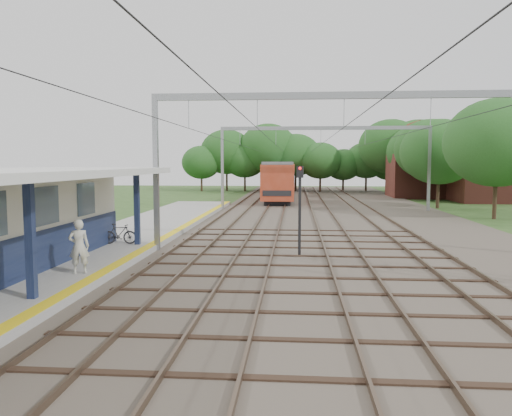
{
  "coord_description": "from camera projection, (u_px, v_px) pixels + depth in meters",
  "views": [
    {
      "loc": [
        1.19,
        -6.68,
        4.0
      ],
      "look_at": [
        -0.93,
        19.67,
        1.6
      ],
      "focal_mm": 35.0,
      "sensor_mm": 36.0,
      "label": 1
    }
  ],
  "objects": [
    {
      "name": "ballast_bed",
      "position": [
        334.0,
        217.0,
        36.55
      ],
      "size": [
        18.0,
        90.0,
        0.1
      ],
      "primitive_type": "cube",
      "color": "#473D33",
      "rests_on": "ground"
    },
    {
      "name": "platform",
      "position": [
        94.0,
        251.0,
        21.57
      ],
      "size": [
        5.0,
        52.0,
        0.35
      ],
      "primitive_type": "cube",
      "color": "gray",
      "rests_on": "ground"
    },
    {
      "name": "yellow_stripe",
      "position": [
        145.0,
        248.0,
        21.38
      ],
      "size": [
        0.45,
        52.0,
        0.01
      ],
      "primitive_type": "cube",
      "color": "yellow",
      "rests_on": "platform"
    },
    {
      "name": "rail_tracks",
      "position": [
        300.0,
        215.0,
        36.74
      ],
      "size": [
        11.8,
        88.0,
        0.15
      ],
      "color": "brown",
      "rests_on": "ballast_bed"
    },
    {
      "name": "catenary_system",
      "position": [
        331.0,
        139.0,
        31.42
      ],
      "size": [
        17.22,
        88.0,
        7.0
      ],
      "color": "gray",
      "rests_on": "ground"
    },
    {
      "name": "tree_band",
      "position": [
        317.0,
        156.0,
        63.05
      ],
      "size": [
        31.72,
        30.88,
        8.82
      ],
      "color": "#382619",
      "rests_on": "ground"
    },
    {
      "name": "house_near",
      "position": [
        491.0,
        173.0,
        50.81
      ],
      "size": [
        7.0,
        6.12,
        7.89
      ],
      "color": "brown",
      "rests_on": "ground"
    },
    {
      "name": "house_far",
      "position": [
        426.0,
        170.0,
        57.14
      ],
      "size": [
        8.0,
        6.12,
        8.66
      ],
      "color": "brown",
      "rests_on": "ground"
    },
    {
      "name": "person",
      "position": [
        79.0,
        246.0,
        16.44
      ],
      "size": [
        0.76,
        0.63,
        1.8
      ],
      "primitive_type": "imported",
      "rotation": [
        0.0,
        0.0,
        3.48
      ],
      "color": "beige",
      "rests_on": "platform"
    },
    {
      "name": "bicycle",
      "position": [
        119.0,
        234.0,
        22.45
      ],
      "size": [
        1.57,
        0.56,
        0.93
      ],
      "primitive_type": "imported",
      "rotation": [
        0.0,
        0.0,
        1.65
      ],
      "color": "black",
      "rests_on": "platform"
    },
    {
      "name": "train",
      "position": [
        283.0,
        177.0,
        63.13
      ],
      "size": [
        3.05,
        38.0,
        4.0
      ],
      "color": "black",
      "rests_on": "ballast_bed"
    },
    {
      "name": "signal_post",
      "position": [
        300.0,
        203.0,
        20.86
      ],
      "size": [
        0.29,
        0.27,
        3.86
      ],
      "rotation": [
        0.0,
        0.0,
        -0.22
      ],
      "color": "black",
      "rests_on": "ground"
    }
  ]
}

